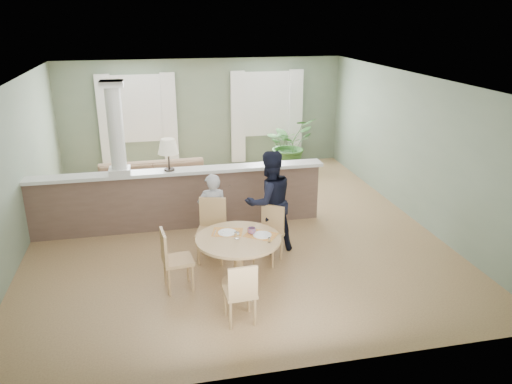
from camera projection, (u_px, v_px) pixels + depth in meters
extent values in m
plane|color=tan|center=(231.00, 227.00, 9.23)|extent=(8.00, 8.00, 0.00)
cube|color=gray|center=(204.00, 114.00, 12.45)|extent=(7.00, 0.02, 2.70)
cube|color=gray|center=(17.00, 169.00, 8.08)|extent=(0.02, 8.00, 2.70)
cube|color=gray|center=(411.00, 146.00, 9.47)|extent=(0.02, 8.00, 2.70)
cube|color=gray|center=(293.00, 262.00, 5.10)|extent=(7.00, 0.02, 2.70)
cube|color=white|center=(228.00, 79.00, 8.32)|extent=(7.00, 8.00, 0.02)
cube|color=white|center=(137.00, 109.00, 12.04)|extent=(1.10, 0.02, 1.50)
cube|color=white|center=(137.00, 109.00, 12.02)|extent=(1.22, 0.04, 1.62)
cube|color=white|center=(266.00, 104.00, 12.67)|extent=(1.10, 0.02, 1.50)
cube|color=white|center=(266.00, 104.00, 12.65)|extent=(1.22, 0.04, 1.62)
cube|color=white|center=(106.00, 123.00, 11.91)|extent=(0.35, 0.10, 2.30)
cube|color=white|center=(170.00, 120.00, 12.21)|extent=(0.35, 0.10, 2.30)
cube|color=white|center=(238.00, 117.00, 12.54)|extent=(0.35, 0.10, 2.30)
cube|color=white|center=(295.00, 115.00, 12.84)|extent=(0.35, 0.10, 2.30)
cube|color=brown|center=(180.00, 201.00, 9.06)|extent=(5.20, 0.22, 1.05)
cube|color=white|center=(178.00, 171.00, 8.87)|extent=(5.32, 0.36, 0.06)
cube|color=white|center=(120.00, 171.00, 8.65)|extent=(0.36, 0.36, 0.10)
cylinder|color=white|center=(116.00, 129.00, 8.39)|extent=(0.26, 0.26, 1.39)
cube|color=white|center=(111.00, 84.00, 8.14)|extent=(0.38, 0.38, 0.10)
cylinder|color=black|center=(169.00, 170.00, 8.83)|extent=(0.18, 0.18, 0.03)
cylinder|color=black|center=(169.00, 161.00, 8.77)|extent=(0.03, 0.03, 0.28)
cone|color=#F7EDCC|center=(168.00, 146.00, 8.68)|extent=(0.36, 0.36, 0.26)
imported|color=#7F5F45|center=(154.00, 186.00, 10.15)|extent=(2.85, 1.18, 0.82)
imported|color=#2F5D25|center=(289.00, 144.00, 12.35)|extent=(1.53, 1.46, 1.32)
cylinder|color=tan|center=(239.00, 282.00, 7.31)|extent=(0.51, 0.51, 0.04)
cylinder|color=tan|center=(239.00, 261.00, 7.19)|extent=(0.14, 0.14, 0.66)
cylinder|color=tan|center=(238.00, 239.00, 7.07)|extent=(1.22, 1.22, 0.04)
cube|color=#CC522E|center=(227.00, 232.00, 7.24)|extent=(0.50, 0.42, 0.01)
cube|color=#CC522E|center=(261.00, 235.00, 7.16)|extent=(0.54, 0.51, 0.01)
cylinder|color=white|center=(227.00, 232.00, 7.21)|extent=(0.27, 0.27, 0.01)
cylinder|color=white|center=(262.00, 235.00, 7.13)|extent=(0.27, 0.27, 0.01)
cylinder|color=white|center=(237.00, 235.00, 7.03)|extent=(0.07, 0.07, 0.09)
cube|color=silver|center=(223.00, 233.00, 7.17)|extent=(0.06, 0.17, 0.00)
cube|color=silver|center=(215.00, 233.00, 7.22)|extent=(0.07, 0.21, 0.00)
cylinder|color=white|center=(269.00, 240.00, 6.92)|extent=(0.04, 0.04, 0.07)
cylinder|color=silver|center=(269.00, 237.00, 6.90)|extent=(0.04, 0.04, 0.01)
imported|color=#2355A5|center=(252.00, 231.00, 7.18)|extent=(0.15, 0.15, 0.10)
cube|color=tan|center=(211.00, 232.00, 7.86)|extent=(0.56, 0.56, 0.05)
cylinder|color=tan|center=(198.00, 252.00, 7.79)|extent=(0.04, 0.04, 0.46)
cylinder|color=tan|center=(221.00, 252.00, 7.76)|extent=(0.04, 0.04, 0.46)
cylinder|color=tan|center=(203.00, 242.00, 8.13)|extent=(0.04, 0.04, 0.46)
cylinder|color=tan|center=(225.00, 242.00, 8.10)|extent=(0.04, 0.04, 0.46)
cube|color=tan|center=(213.00, 212.00, 7.96)|extent=(0.42, 0.16, 0.49)
cube|color=tan|center=(268.00, 237.00, 7.82)|extent=(0.57, 0.57, 0.05)
cylinder|color=tan|center=(254.00, 252.00, 7.83)|extent=(0.04, 0.04, 0.41)
cylinder|color=tan|center=(273.00, 256.00, 7.69)|extent=(0.04, 0.04, 0.41)
cylinder|color=tan|center=(263.00, 244.00, 8.10)|extent=(0.04, 0.04, 0.41)
cylinder|color=tan|center=(281.00, 248.00, 7.97)|extent=(0.04, 0.04, 0.41)
cube|color=tan|center=(273.00, 218.00, 7.89)|extent=(0.33, 0.27, 0.44)
cube|color=tan|center=(240.00, 292.00, 6.31)|extent=(0.41, 0.41, 0.05)
cylinder|color=tan|center=(249.00, 299.00, 6.56)|extent=(0.04, 0.04, 0.40)
cylinder|color=tan|center=(225.00, 302.00, 6.48)|extent=(0.04, 0.04, 0.40)
cylinder|color=tan|center=(255.00, 312.00, 6.28)|extent=(0.04, 0.04, 0.40)
cylinder|color=tan|center=(231.00, 316.00, 6.20)|extent=(0.04, 0.04, 0.40)
cube|color=tan|center=(243.00, 283.00, 6.07)|extent=(0.37, 0.06, 0.43)
cube|color=tan|center=(178.00, 260.00, 7.06)|extent=(0.46, 0.46, 0.05)
cylinder|color=tan|center=(193.00, 278.00, 7.04)|extent=(0.04, 0.04, 0.42)
cylinder|color=tan|center=(188.00, 268.00, 7.34)|extent=(0.04, 0.04, 0.42)
cylinder|color=tan|center=(169.00, 282.00, 6.94)|extent=(0.04, 0.04, 0.42)
cylinder|color=tan|center=(165.00, 271.00, 7.23)|extent=(0.04, 0.04, 0.42)
cube|color=tan|center=(164.00, 247.00, 6.92)|extent=(0.08, 0.39, 0.45)
imported|color=#A0A0A5|center=(213.00, 213.00, 8.11)|extent=(0.50, 0.34, 1.34)
imported|color=black|center=(269.00, 202.00, 8.08)|extent=(0.96, 0.82, 1.71)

